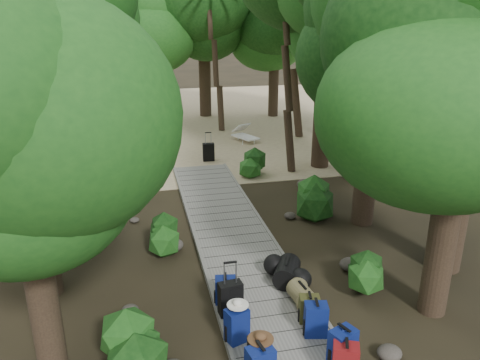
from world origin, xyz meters
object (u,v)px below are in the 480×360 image
object	(u,v)px
backpack_left_c	(237,324)
duffel_right_black	(287,272)
backpack_right_b	(342,346)
backpack_right_d	(309,308)
suitcase_on_boardwalk	(230,299)
backpack_left_d	(225,289)
duffel_right_khaki	(302,295)
sun_lounger	(245,134)
backpack_right_c	(316,318)
lone_suitcase_on_sand	(209,152)
kayak	(106,146)
backpack_left_b	(259,356)

from	to	relation	value
backpack_left_c	duffel_right_black	distance (m)	2.18
backpack_right_b	duffel_right_black	world-z (taller)	backpack_right_b
backpack_right_d	suitcase_on_boardwalk	size ratio (longest dim) A/B	0.82
suitcase_on_boardwalk	backpack_left_d	bearing A→B (deg)	85.24
backpack_left_c	suitcase_on_boardwalk	size ratio (longest dim) A/B	1.03
backpack_left_d	backpack_right_d	bearing A→B (deg)	-23.11
duffel_right_black	backpack_right_b	bearing A→B (deg)	-61.09
backpack_right_b	duffel_right_khaki	xyz separation A→B (m)	(-0.03, 1.78, -0.18)
duffel_right_khaki	sun_lounger	xyz separation A→B (m)	(1.93, 12.78, 0.03)
backpack_left_c	backpack_right_b	distance (m)	1.82
backpack_right_c	lone_suitcase_on_sand	world-z (taller)	backpack_right_c
backpack_right_b	lone_suitcase_on_sand	xyz separation A→B (m)	(-0.23, 11.96, -0.13)
backpack_left_c	suitcase_on_boardwalk	xyz separation A→B (m)	(0.05, 0.76, -0.01)
duffel_right_black	duffel_right_khaki	bearing A→B (deg)	-60.01
duffel_right_khaki	sun_lounger	bearing A→B (deg)	74.92
lone_suitcase_on_sand	backpack_right_d	bearing A→B (deg)	-86.03
backpack_right_c	duffel_right_black	world-z (taller)	backpack_right_c
duffel_right_khaki	lone_suitcase_on_sand	world-z (taller)	lone_suitcase_on_sand
duffel_right_khaki	suitcase_on_boardwalk	xyz separation A→B (m)	(-1.45, -0.03, 0.14)
duffel_right_black	backpack_right_d	bearing A→B (deg)	-63.39
backpack_right_c	backpack_right_d	xyz separation A→B (m)	(0.03, 0.40, -0.06)
suitcase_on_boardwalk	kayak	distance (m)	13.15
duffel_right_black	suitcase_on_boardwalk	xyz separation A→B (m)	(-1.41, -0.86, 0.10)
backpack_left_c	lone_suitcase_on_sand	xyz separation A→B (m)	(1.29, 10.98, -0.10)
backpack_left_c	backpack_left_d	size ratio (longest dim) A/B	1.15
backpack_left_d	kayak	distance (m)	12.75
backpack_right_b	lone_suitcase_on_sand	bearing A→B (deg)	68.66
backpack_left_b	sun_lounger	bearing A→B (deg)	88.14
lone_suitcase_on_sand	backpack_left_c	bearing A→B (deg)	-93.52
backpack_left_b	backpack_left_d	distance (m)	2.04
backpack_right_b	backpack_right_d	world-z (taller)	backpack_right_b
backpack_right_d	suitcase_on_boardwalk	distance (m)	1.48
backpack_left_d	backpack_right_d	size ratio (longest dim) A/B	1.08
duffel_right_black	backpack_left_b	bearing A→B (deg)	-89.99
sun_lounger	backpack_right_d	bearing A→B (deg)	-122.11
backpack_left_c	backpack_right_b	xyz separation A→B (m)	(1.53, -0.98, 0.02)
lone_suitcase_on_sand	sun_lounger	bearing A→B (deg)	53.82
duffel_right_khaki	sun_lounger	world-z (taller)	sun_lounger
sun_lounger	suitcase_on_boardwalk	bearing A→B (deg)	-128.41
backpack_right_b	suitcase_on_boardwalk	xyz separation A→B (m)	(-1.48, 1.75, -0.03)
kayak	backpack_left_b	bearing A→B (deg)	-99.78
kayak	backpack_left_d	bearing A→B (deg)	-98.58
backpack_right_c	duffel_right_black	size ratio (longest dim) A/B	0.88
backpack_left_c	backpack_right_b	world-z (taller)	backpack_right_b
duffel_right_khaki	duffel_right_black	bearing A→B (deg)	86.20
backpack_right_d	duffel_right_khaki	distance (m)	0.55
duffel_right_khaki	duffel_right_black	world-z (taller)	duffel_right_black
duffel_right_khaki	suitcase_on_boardwalk	world-z (taller)	suitcase_on_boardwalk
suitcase_on_boardwalk	backpack_right_c	bearing A→B (deg)	-40.61
lone_suitcase_on_sand	kayak	distance (m)	4.84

